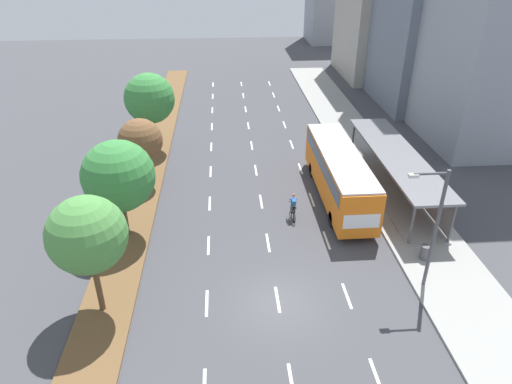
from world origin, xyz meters
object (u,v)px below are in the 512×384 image
cyclist (293,207)px  median_tree_nearest (87,235)px  trash_bin (425,252)px  bus_shelter (399,169)px  median_tree_third (140,141)px  streetlight (434,222)px  median_tree_second (118,176)px  bus (339,171)px  median_tree_fourth (149,99)px

cyclist → median_tree_nearest: median_tree_nearest is taller
cyclist → trash_bin: cyclist is taller
bus_shelter → trash_bin: 7.94m
cyclist → median_tree_nearest: bearing=-143.6°
median_tree_nearest → cyclist: bearing=36.4°
median_tree_third → streetlight: bearing=-38.0°
cyclist → median_tree_nearest: (-10.32, -7.61, 3.57)m
median_tree_nearest → median_tree_second: (0.10, 6.38, -0.35)m
median_tree_second → bus: bearing=14.8°
bus → cyclist: (-3.39, -2.35, -1.28)m
bus → median_tree_nearest: median_tree_nearest is taller
cyclist → median_tree_third: size_ratio=0.37×
median_tree_fourth → median_tree_third: bearing=-89.3°
bus → median_tree_fourth: size_ratio=1.76×
bus_shelter → median_tree_second: 18.46m
bus_shelter → median_tree_fourth: size_ratio=2.14×
median_tree_second → trash_bin: 17.56m
median_tree_nearest → median_tree_fourth: (0.24, 19.13, 0.15)m
streetlight → median_tree_nearest: bearing=-177.9°
bus → median_tree_nearest: (-13.71, -9.96, 2.30)m
bus → bus_shelter: bearing=5.7°
median_tree_fourth → streetlight: (15.64, -18.54, -0.62)m
bus_shelter → bus: bus is taller
bus → median_tree_third: median_tree_third is taller
cyclist → median_tree_fourth: 15.74m
cyclist → median_tree_fourth: (-10.08, 11.51, 3.72)m
streetlight → trash_bin: size_ratio=7.65×
cyclist → trash_bin: 8.27m
median_tree_fourth → trash_bin: 23.78m
bus_shelter → streetlight: streetlight is taller
streetlight → trash_bin: 4.03m
bus_shelter → cyclist: size_ratio=7.53×
cyclist → bus: bearing=34.7°
streetlight → bus: bearing=103.0°
bus_shelter → median_tree_third: median_tree_third is taller
median_tree_second → streetlight: size_ratio=0.92×
median_tree_nearest → median_tree_fourth: size_ratio=0.94×
median_tree_third → trash_bin: (16.59, -10.12, -2.93)m
cyclist → median_tree_third: bearing=152.8°
median_tree_nearest → bus_shelter: bearing=30.0°
median_tree_nearest → streetlight: 15.90m
bus → median_tree_second: bearing=-165.2°
bus → trash_bin: bus is taller
trash_bin → median_tree_nearest: bearing=-171.2°
bus_shelter → median_tree_second: bearing=-167.3°
median_tree_fourth → streetlight: streetlight is taller
median_tree_third → trash_bin: bearing=-31.4°
bus → streetlight: (2.17, -9.38, 1.82)m
bus → trash_bin: bearing=-66.4°
bus_shelter → bus: bearing=-174.3°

